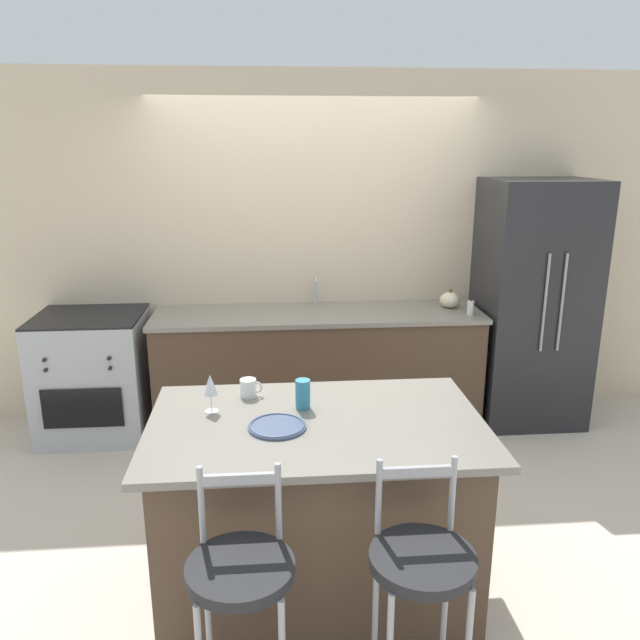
{
  "coord_description": "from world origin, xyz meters",
  "views": [
    {
      "loc": [
        -0.37,
        -4.2,
        2.17
      ],
      "look_at": [
        -0.07,
        -0.6,
        1.13
      ],
      "focal_mm": 35.0,
      "sensor_mm": 36.0,
      "label": 1
    }
  ],
  "objects": [
    {
      "name": "dinner_plate",
      "position": [
        -0.35,
        -1.64,
        0.94
      ],
      "size": [
        0.26,
        0.26,
        0.02
      ],
      "color": "#425170",
      "rests_on": "kitchen_island"
    },
    {
      "name": "refrigerator",
      "position": [
        1.68,
        0.36,
        0.95
      ],
      "size": [
        0.8,
        0.71,
        1.91
      ],
      "color": "#232326",
      "rests_on": "ground_plane"
    },
    {
      "name": "bar_stool_near",
      "position": [
        -0.49,
        -2.31,
        0.6
      ],
      "size": [
        0.39,
        0.39,
        1.05
      ],
      "color": "#99999E",
      "rests_on": "ground_plane"
    },
    {
      "name": "pumpkin_decoration",
      "position": [
        1.04,
        0.42,
        0.98
      ],
      "size": [
        0.16,
        0.16,
        0.15
      ],
      "color": "beige",
      "rests_on": "back_counter"
    },
    {
      "name": "bar_stool_far",
      "position": [
        0.16,
        -2.31,
        0.6
      ],
      "size": [
        0.39,
        0.39,
        1.05
      ],
      "color": "#99999E",
      "rests_on": "ground_plane"
    },
    {
      "name": "wall_back",
      "position": [
        0.0,
        0.72,
        1.35
      ],
      "size": [
        6.0,
        0.07,
        2.7
      ],
      "color": "beige",
      "rests_on": "ground_plane"
    },
    {
      "name": "soap_bottle",
      "position": [
        1.13,
        0.2,
        0.97
      ],
      "size": [
        0.05,
        0.05,
        0.13
      ],
      "color": "silver",
      "rests_on": "back_counter"
    },
    {
      "name": "oven_range",
      "position": [
        -1.71,
        0.36,
        0.47
      ],
      "size": [
        0.78,
        0.71,
        0.94
      ],
      "color": "#ADAFB5",
      "rests_on": "ground_plane"
    },
    {
      "name": "ground_plane",
      "position": [
        0.0,
        0.0,
        0.0
      ],
      "size": [
        18.0,
        18.0,
        0.0
      ],
      "primitive_type": "plane",
      "color": "beige"
    },
    {
      "name": "back_counter",
      "position": [
        0.0,
        0.39,
        0.46
      ],
      "size": [
        2.5,
        0.7,
        0.92
      ],
      "color": "#4C3828",
      "rests_on": "ground_plane"
    },
    {
      "name": "wine_glass",
      "position": [
        -0.65,
        -1.44,
        1.07
      ],
      "size": [
        0.07,
        0.07,
        0.19
      ],
      "color": "white",
      "rests_on": "kitchen_island"
    },
    {
      "name": "sink_faucet",
      "position": [
        0.0,
        0.59,
        1.06
      ],
      "size": [
        0.02,
        0.13,
        0.22
      ],
      "color": "#ADAFB5",
      "rests_on": "back_counter"
    },
    {
      "name": "tumbler_cup",
      "position": [
        -0.22,
        -1.43,
        1.01
      ],
      "size": [
        0.07,
        0.07,
        0.14
      ],
      "color": "teal",
      "rests_on": "kitchen_island"
    },
    {
      "name": "coffee_mug",
      "position": [
        -0.48,
        -1.27,
        0.98
      ],
      "size": [
        0.11,
        0.08,
        0.09
      ],
      "color": "white",
      "rests_on": "kitchen_island"
    },
    {
      "name": "kitchen_island",
      "position": [
        -0.17,
        -1.59,
        0.47
      ],
      "size": [
        1.54,
        0.97,
        0.93
      ],
      "color": "#4C3828",
      "rests_on": "ground_plane"
    }
  ]
}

